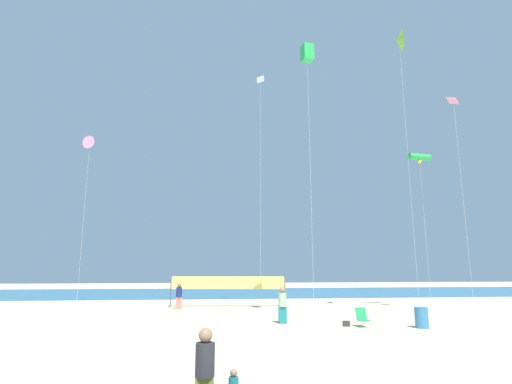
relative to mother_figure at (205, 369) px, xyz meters
name	(u,v)px	position (x,y,z in m)	size (l,w,h in m)	color
ground_plane	(246,333)	(1.62, 9.84, -0.87)	(120.00, 120.00, 0.00)	beige
ocean_band	(224,293)	(1.62, 39.09, -0.87)	(120.00, 20.00, 0.01)	teal
mother_figure	(205,369)	(0.00, 0.00, 0.00)	(0.37, 0.37, 1.63)	olive
beachgoer_navy_shirt	(179,295)	(-2.09, 20.53, 0.08)	(0.41, 0.41, 1.78)	#EA7260
beachgoer_sage_shirt	(282,304)	(3.76, 12.65, 0.11)	(0.42, 0.42, 1.84)	#19727A
folding_beach_chair	(362,317)	(7.38, 11.09, -0.41)	(0.52, 0.65, 0.89)	#1E8C4C
trash_barrel	(422,318)	(10.01, 10.38, -0.40)	(0.61, 0.61, 0.95)	teal
volleyball_net	(228,284)	(1.32, 21.62, 0.77)	(8.34, 1.03, 2.40)	#4C4C51
beach_handbag	(346,324)	(6.65, 11.32, -0.74)	(0.33, 0.16, 0.26)	#2D2D33
kite_pink_diamond	(454,102)	(15.45, 14.31, 12.44)	(0.81, 0.82, 13.73)	silver
kite_white_diamond	(260,84)	(3.62, 20.95, 16.31)	(0.84, 0.84, 17.79)	silver
kite_green_box	(307,54)	(5.43, 12.72, 14.26)	(0.72, 0.72, 15.67)	silver
kite_pink_delta	(90,143)	(-9.78, 23.54, 11.73)	(1.11, 0.67, 13.15)	silver
kite_green_tube	(419,157)	(14.76, 17.84, 9.70)	(1.73, 0.71, 10.84)	silver
kite_lime_delta	(399,41)	(12.06, 14.37, 16.57)	(0.80, 1.48, 18.18)	silver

